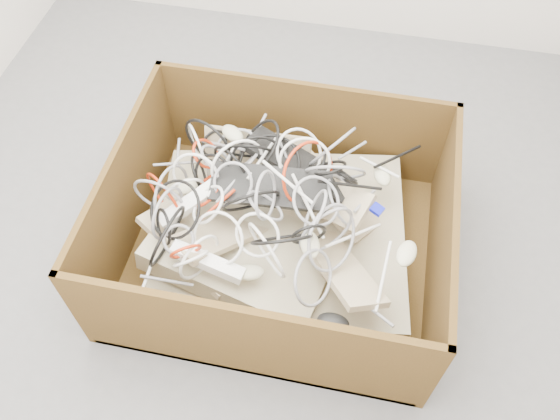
% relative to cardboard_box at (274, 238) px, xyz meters
% --- Properties ---
extents(ground, '(3.00, 3.00, 0.00)m').
position_rel_cardboard_box_xyz_m(ground, '(-0.19, 0.11, -0.13)').
color(ground, '#5A5A5C').
rests_on(ground, ground).
extents(cardboard_box, '(1.28, 1.06, 0.53)m').
position_rel_cardboard_box_xyz_m(cardboard_box, '(0.00, 0.00, 0.00)').
color(cardboard_box, '#38260E').
rests_on(cardboard_box, ground).
extents(keyboard_pile, '(1.00, 0.80, 0.31)m').
position_rel_cardboard_box_xyz_m(keyboard_pile, '(-0.01, 0.03, 0.14)').
color(keyboard_pile, tan).
rests_on(keyboard_pile, cardboard_box).
extents(mice_scatter, '(0.97, 0.79, 0.19)m').
position_rel_cardboard_box_xyz_m(mice_scatter, '(0.10, -0.06, 0.22)').
color(mice_scatter, beige).
rests_on(mice_scatter, keyboard_pile).
extents(power_strip_left, '(0.25, 0.25, 0.12)m').
position_rel_cardboard_box_xyz_m(power_strip_left, '(-0.30, -0.04, 0.23)').
color(power_strip_left, white).
rests_on(power_strip_left, keyboard_pile).
extents(power_strip_right, '(0.28, 0.10, 0.09)m').
position_rel_cardboard_box_xyz_m(power_strip_right, '(-0.19, -0.28, 0.20)').
color(power_strip_right, white).
rests_on(power_strip_right, keyboard_pile).
extents(vga_plug, '(0.06, 0.06, 0.03)m').
position_rel_cardboard_box_xyz_m(vga_plug, '(0.38, 0.05, 0.24)').
color(vga_plug, '#0B12AD').
rests_on(vga_plug, keyboard_pile).
extents(cable_tangle, '(1.12, 0.88, 0.48)m').
position_rel_cardboard_box_xyz_m(cable_tangle, '(-0.10, 0.01, 0.27)').
color(cable_tangle, gray).
rests_on(cable_tangle, keyboard_pile).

